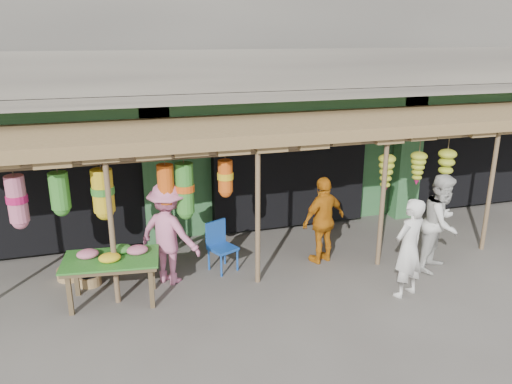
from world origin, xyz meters
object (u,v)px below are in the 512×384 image
object	(u,v)px
flower_table	(112,260)
person_vendor	(324,220)
person_right	(441,223)
person_front	(409,248)
person_shopper	(169,233)
blue_chair	(220,243)

from	to	relation	value
flower_table	person_vendor	xyz separation A→B (m)	(4.04, 0.39, 0.12)
person_right	person_vendor	xyz separation A→B (m)	(-2.00, 0.96, -0.07)
person_front	person_shopper	bearing A→B (deg)	-43.37
flower_table	person_shopper	world-z (taller)	person_shopper
person_right	person_shopper	bearing A→B (deg)	134.85
person_vendor	person_right	bearing A→B (deg)	135.84
flower_table	person_front	size ratio (longest dim) A/B	0.94
blue_chair	person_front	size ratio (longest dim) A/B	0.54
blue_chair	person_front	distance (m)	3.47
flower_table	person_right	size ratio (longest dim) A/B	0.88
person_vendor	person_shopper	size ratio (longest dim) A/B	0.92
blue_chair	person_right	bearing A→B (deg)	-41.46
flower_table	blue_chair	bearing A→B (deg)	25.12
person_vendor	person_front	bearing A→B (deg)	97.55
flower_table	person_right	bearing A→B (deg)	1.64
person_right	person_vendor	bearing A→B (deg)	120.47
person_right	flower_table	bearing A→B (deg)	140.70
blue_chair	person_front	xyz separation A→B (m)	(2.86, -1.94, 0.35)
person_vendor	person_shopper	distance (m)	3.02
person_front	person_right	bearing A→B (deg)	-167.95
flower_table	person_front	distance (m)	5.03
person_front	person_shopper	xyz separation A→B (m)	(-3.85, 1.71, 0.07)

